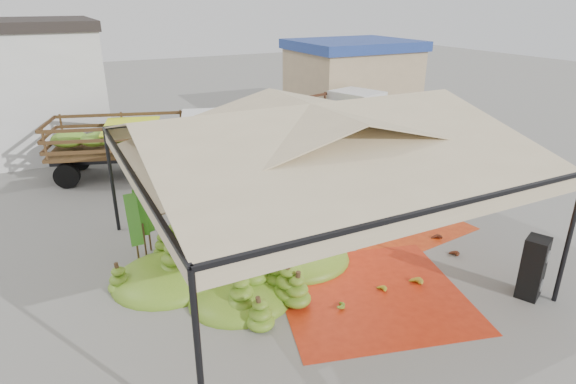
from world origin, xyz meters
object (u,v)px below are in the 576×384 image
speaker_stack (533,268)px  truck_right (326,117)px  vendor (232,171)px  truck_left (150,139)px  banana_heap (241,247)px

speaker_stack → truck_right: size_ratio=0.21×
vendor → truck_left: size_ratio=0.25×
vendor → speaker_stack: bearing=121.5°
truck_left → speaker_stack: bearing=-47.1°
truck_left → truck_right: truck_right is taller
banana_heap → truck_left: size_ratio=0.89×
speaker_stack → truck_right: bearing=56.5°
speaker_stack → truck_left: size_ratio=0.21×
speaker_stack → vendor: bearing=89.2°
vendor → truck_left: 3.92m
banana_heap → vendor: size_ratio=3.57×
truck_left → banana_heap: bearing=-69.9°
banana_heap → vendor: 4.95m
banana_heap → speaker_stack: (5.32, -3.91, 0.07)m
truck_right → vendor: bearing=-166.6°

